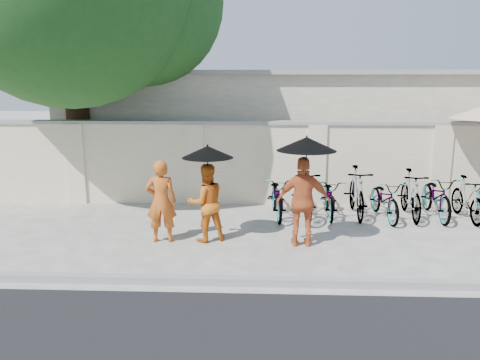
{
  "coord_description": "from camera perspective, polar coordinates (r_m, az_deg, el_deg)",
  "views": [
    {
      "loc": [
        0.6,
        -8.31,
        3.03
      ],
      "look_at": [
        0.21,
        0.81,
        1.1
      ],
      "focal_mm": 35.0,
      "sensor_mm": 36.0,
      "label": 1
    }
  ],
  "objects": [
    {
      "name": "kerb",
      "position": [
        7.27,
        -2.59,
        -12.19
      ],
      "size": [
        40.0,
        0.16,
        0.12
      ],
      "primitive_type": "cube",
      "color": "gray",
      "rests_on": "ground"
    },
    {
      "name": "bike_5",
      "position": [
        11.19,
        20.1,
        -1.66
      ],
      "size": [
        0.63,
        1.83,
        1.08
      ],
      "primitive_type": "imported",
      "rotation": [
        0.0,
        0.0,
        -0.07
      ],
      "color": "slate",
      "rests_on": "ground"
    },
    {
      "name": "monk_left",
      "position": [
        9.01,
        -9.59,
        -2.58
      ],
      "size": [
        0.61,
        0.43,
        1.59
      ],
      "primitive_type": "imported",
      "rotation": [
        0.0,
        0.0,
        3.23
      ],
      "color": "#BE5619",
      "rests_on": "ground"
    },
    {
      "name": "bike_6",
      "position": [
        11.44,
        22.88,
        -1.82
      ],
      "size": [
        0.73,
        1.91,
        0.99
      ],
      "primitive_type": "imported",
      "rotation": [
        0.0,
        0.0,
        -0.04
      ],
      "color": "slate",
      "rests_on": "ground"
    },
    {
      "name": "bike_7",
      "position": [
        11.52,
        25.96,
        -2.08
      ],
      "size": [
        0.48,
        1.61,
        0.96
      ],
      "primitive_type": "imported",
      "rotation": [
        0.0,
        0.0,
        0.01
      ],
      "color": "slate",
      "rests_on": "ground"
    },
    {
      "name": "bike_1",
      "position": [
        10.58,
        7.85,
        -1.62
      ],
      "size": [
        0.66,
        1.93,
        1.14
      ],
      "primitive_type": "imported",
      "rotation": [
        0.0,
        0.0,
        0.07
      ],
      "color": "slate",
      "rests_on": "ground"
    },
    {
      "name": "building_behind",
      "position": [
        15.44,
        7.67,
        6.51
      ],
      "size": [
        14.0,
        6.0,
        3.2
      ],
      "primitive_type": "cube",
      "color": "beige",
      "rests_on": "ground"
    },
    {
      "name": "monk_right",
      "position": [
        8.73,
        7.73,
        -2.67
      ],
      "size": [
        0.99,
        0.41,
        1.69
      ],
      "primitive_type": "imported",
      "rotation": [
        0.0,
        0.0,
        3.14
      ],
      "color": "#CC5D2C",
      "rests_on": "ground"
    },
    {
      "name": "parasol_center",
      "position": [
        8.69,
        -3.98,
        3.44
      ],
      "size": [
        0.97,
        0.97,
        1.01
      ],
      "color": "black",
      "rests_on": "ground"
    },
    {
      "name": "parasol_right",
      "position": [
        8.44,
        8.12,
        4.38
      ],
      "size": [
        1.08,
        1.08,
        1.1
      ],
      "color": "black",
      "rests_on": "ground"
    },
    {
      "name": "bike_4",
      "position": [
        10.95,
        17.24,
        -2.22
      ],
      "size": [
        0.76,
        1.78,
        0.91
      ],
      "primitive_type": "imported",
      "rotation": [
        0.0,
        0.0,
        0.09
      ],
      "color": "slate",
      "rests_on": "ground"
    },
    {
      "name": "monk_center",
      "position": [
        8.98,
        -4.15,
        -2.78
      ],
      "size": [
        0.9,
        0.81,
        1.51
      ],
      "primitive_type": "imported",
      "rotation": [
        0.0,
        0.0,
        3.54
      ],
      "color": "#D06417",
      "rests_on": "ground"
    },
    {
      "name": "compound_wall",
      "position": [
        11.69,
        4.35,
        1.9
      ],
      "size": [
        20.0,
        0.3,
        2.0
      ],
      "primitive_type": "cube",
      "color": "beige",
      "rests_on": "ground"
    },
    {
      "name": "bike_0",
      "position": [
        10.66,
        4.58,
        -1.96
      ],
      "size": [
        0.76,
        1.86,
        0.96
      ],
      "primitive_type": "imported",
      "rotation": [
        0.0,
        0.0,
        0.07
      ],
      "color": "slate",
      "rests_on": "ground"
    },
    {
      "name": "bike_2",
      "position": [
        10.86,
        10.89,
        -2.03
      ],
      "size": [
        0.68,
        1.74,
        0.9
      ],
      "primitive_type": "imported",
      "rotation": [
        0.0,
        0.0,
        -0.05
      ],
      "color": "slate",
      "rests_on": "ground"
    },
    {
      "name": "bike_3",
      "position": [
        10.94,
        14.02,
        -1.45
      ],
      "size": [
        0.61,
        1.9,
        1.13
      ],
      "primitive_type": "imported",
      "rotation": [
        0.0,
        0.0,
        -0.04
      ],
      "color": "slate",
      "rests_on": "ground"
    },
    {
      "name": "ground",
      "position": [
        8.86,
        -1.63,
        -8.06
      ],
      "size": [
        80.0,
        80.0,
        0.0
      ],
      "primitive_type": "plane",
      "color": "#BCB8AC"
    }
  ]
}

